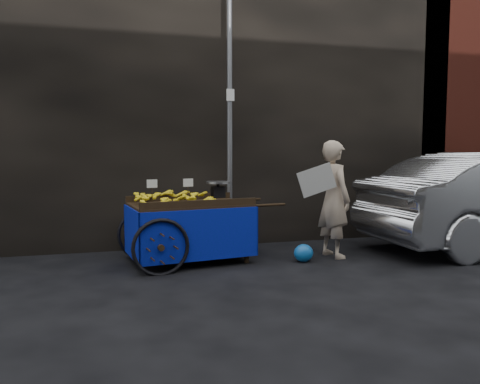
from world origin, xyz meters
name	(u,v)px	position (x,y,z in m)	size (l,w,h in m)	color
ground	(232,270)	(0.00, 0.00, 0.00)	(80.00, 80.00, 0.00)	black
building_wall	(217,98)	(0.39, 2.60, 2.50)	(13.50, 2.00, 5.00)	black
street_pole	(230,121)	(0.30, 1.30, 2.01)	(0.12, 0.10, 4.00)	slate
banana_cart	(186,209)	(-0.50, 0.61, 0.74)	(2.32, 1.31, 1.20)	black
vendor	(333,199)	(1.61, 0.36, 0.85)	(0.91, 0.69, 1.70)	#C3AB91
plastic_bag	(304,253)	(1.07, 0.17, 0.13)	(0.28, 0.22, 0.25)	#175FB1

